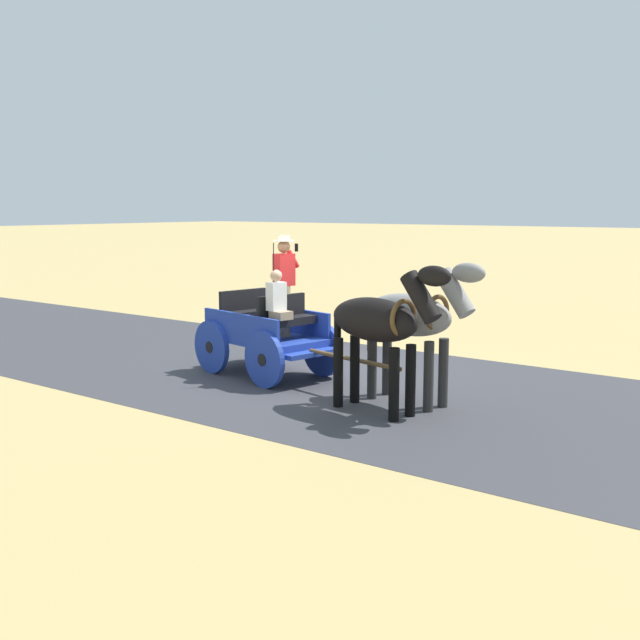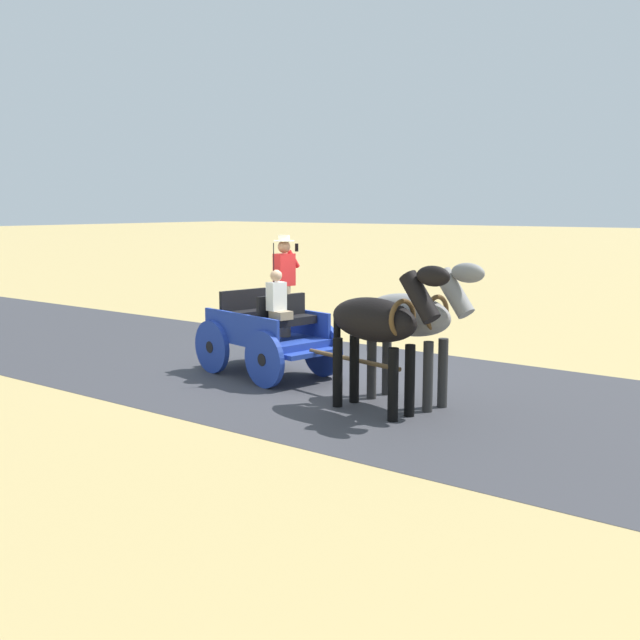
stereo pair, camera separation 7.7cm
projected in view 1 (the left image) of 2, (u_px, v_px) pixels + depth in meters
The scene contains 5 objects.
ground_plane at pixel (299, 375), 13.55m from camera, with size 200.00×200.00×0.00m, color tan.
road_surface at pixel (299, 375), 13.55m from camera, with size 6.48×160.00×0.01m, color #38383D.
horse_drawn_carriage at pixel (269, 330), 13.43m from camera, with size 1.85×4.51×2.50m.
horse_near_side at pixel (414, 318), 11.38m from camera, with size 0.77×2.15×2.21m.
horse_off_side at pixel (380, 323), 10.89m from camera, with size 0.80×2.15×2.21m.
Camera 1 is at (10.39, 8.24, 3.00)m, focal length 42.53 mm.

